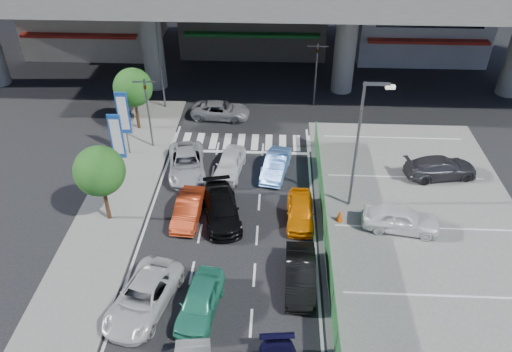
{
  "coord_description": "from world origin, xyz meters",
  "views": [
    {
      "loc": [
        2.52,
        -17.81,
        18.71
      ],
      "look_at": [
        1.42,
        5.6,
        2.22
      ],
      "focal_mm": 35.0,
      "sensor_mm": 36.0,
      "label": 1
    }
  ],
  "objects_px": {
    "tree_near": "(100,171)",
    "sedan_black_mid": "(221,208)",
    "taxi_orange_right": "(300,211)",
    "taxi_teal_mid": "(200,301)",
    "parked_sedan_white": "(401,219)",
    "traffic_light_left": "(146,97)",
    "hatch_black_mid_right": "(300,274)",
    "sedan_white_mid_left": "(143,297)",
    "crossing_wagon_silver": "(221,110)",
    "traffic_light_right": "(317,60)",
    "kei_truck_front_right": "(276,165)",
    "street_lamp_right": "(361,137)",
    "signboard_far": "(124,115)",
    "taxi_orange_left": "(188,209)",
    "sedan_white_front_mid": "(230,164)",
    "signboard_near": "(117,138)",
    "traffic_cone": "(340,215)",
    "tree_far": "(133,88)",
    "parked_sedan_dgrey": "(441,168)",
    "street_lamp_left": "(161,51)",
    "wagon_silver_front_left": "(187,163)"
  },
  "relations": [
    {
      "from": "wagon_silver_front_left",
      "to": "crossing_wagon_silver",
      "type": "relative_size",
      "value": 1.1
    },
    {
      "from": "traffic_light_left",
      "to": "signboard_far",
      "type": "xyz_separation_m",
      "value": [
        -1.4,
        -1.01,
        -0.87
      ]
    },
    {
      "from": "street_lamp_right",
      "to": "parked_sedan_dgrey",
      "type": "xyz_separation_m",
      "value": [
        5.98,
        3.2,
        -4.03
      ]
    },
    {
      "from": "sedan_white_mid_left",
      "to": "crossing_wagon_silver",
      "type": "distance_m",
      "value": 18.95
    },
    {
      "from": "sedan_white_mid_left",
      "to": "traffic_cone",
      "type": "bearing_deg",
      "value": 48.29
    },
    {
      "from": "tree_far",
      "to": "parked_sedan_dgrey",
      "type": "distance_m",
      "value": 21.78
    },
    {
      "from": "signboard_near",
      "to": "signboard_far",
      "type": "height_order",
      "value": "same"
    },
    {
      "from": "parked_sedan_white",
      "to": "traffic_cone",
      "type": "height_order",
      "value": "parked_sedan_white"
    },
    {
      "from": "traffic_light_right",
      "to": "street_lamp_left",
      "type": "xyz_separation_m",
      "value": [
        -11.83,
        -1.0,
        0.83
      ]
    },
    {
      "from": "traffic_light_right",
      "to": "taxi_orange_right",
      "type": "relative_size",
      "value": 1.36
    },
    {
      "from": "crossing_wagon_silver",
      "to": "sedan_white_front_mid",
      "type": "bearing_deg",
      "value": -165.94
    },
    {
      "from": "traffic_light_left",
      "to": "sedan_white_front_mid",
      "type": "height_order",
      "value": "traffic_light_left"
    },
    {
      "from": "taxi_orange_left",
      "to": "sedan_white_front_mid",
      "type": "height_order",
      "value": "sedan_white_front_mid"
    },
    {
      "from": "signboard_near",
      "to": "parked_sedan_white",
      "type": "distance_m",
      "value": 17.44
    },
    {
      "from": "parked_sedan_white",
      "to": "traffic_light_left",
      "type": "bearing_deg",
      "value": 71.89
    },
    {
      "from": "taxi_orange_left",
      "to": "crossing_wagon_silver",
      "type": "bearing_deg",
      "value": 90.79
    },
    {
      "from": "kei_truck_front_right",
      "to": "parked_sedan_white",
      "type": "bearing_deg",
      "value": -25.65
    },
    {
      "from": "sedan_white_front_mid",
      "to": "tree_far",
      "type": "bearing_deg",
      "value": 151.46
    },
    {
      "from": "street_lamp_right",
      "to": "signboard_far",
      "type": "bearing_deg",
      "value": 161.32
    },
    {
      "from": "crossing_wagon_silver",
      "to": "signboard_near",
      "type": "bearing_deg",
      "value": 151.59
    },
    {
      "from": "crossing_wagon_silver",
      "to": "traffic_cone",
      "type": "height_order",
      "value": "crossing_wagon_silver"
    },
    {
      "from": "tree_near",
      "to": "taxi_teal_mid",
      "type": "distance_m",
      "value": 9.32
    },
    {
      "from": "tree_near",
      "to": "sedan_black_mid",
      "type": "xyz_separation_m",
      "value": [
        6.49,
        0.44,
        -2.7
      ]
    },
    {
      "from": "wagon_silver_front_left",
      "to": "parked_sedan_white",
      "type": "xyz_separation_m",
      "value": [
        12.85,
        -5.12,
        0.1
      ]
    },
    {
      "from": "traffic_cone",
      "to": "traffic_light_left",
      "type": "bearing_deg",
      "value": 148.75
    },
    {
      "from": "taxi_orange_right",
      "to": "taxi_teal_mid",
      "type": "bearing_deg",
      "value": -124.27
    },
    {
      "from": "tree_far",
      "to": "tree_near",
      "type": "bearing_deg",
      "value": -85.64
    },
    {
      "from": "signboard_far",
      "to": "taxi_teal_mid",
      "type": "height_order",
      "value": "signboard_far"
    },
    {
      "from": "tree_near",
      "to": "signboard_near",
      "type": "bearing_deg",
      "value": 92.87
    },
    {
      "from": "sedan_white_front_mid",
      "to": "crossing_wagon_silver",
      "type": "xyz_separation_m",
      "value": [
        -1.39,
        7.5,
        -0.05
      ]
    },
    {
      "from": "sedan_white_mid_left",
      "to": "crossing_wagon_silver",
      "type": "xyz_separation_m",
      "value": [
        1.64,
        18.88,
        -0.06
      ]
    },
    {
      "from": "street_lamp_right",
      "to": "sedan_white_front_mid",
      "type": "xyz_separation_m",
      "value": [
        -7.63,
        3.08,
        -4.09
      ]
    },
    {
      "from": "traffic_cone",
      "to": "wagon_silver_front_left",
      "type": "bearing_deg",
      "value": 154.4
    },
    {
      "from": "signboard_far",
      "to": "kei_truck_front_right",
      "type": "bearing_deg",
      "value": -10.42
    },
    {
      "from": "parked_sedan_white",
      "to": "crossing_wagon_silver",
      "type": "bearing_deg",
      "value": 51.1
    },
    {
      "from": "kei_truck_front_right",
      "to": "street_lamp_right",
      "type": "bearing_deg",
      "value": -23.03
    },
    {
      "from": "hatch_black_mid_right",
      "to": "traffic_light_left",
      "type": "bearing_deg",
      "value": 129.64
    },
    {
      "from": "traffic_light_left",
      "to": "parked_sedan_white",
      "type": "relative_size",
      "value": 1.22
    },
    {
      "from": "hatch_black_mid_right",
      "to": "sedan_black_mid",
      "type": "height_order",
      "value": "same"
    },
    {
      "from": "traffic_light_left",
      "to": "tree_near",
      "type": "relative_size",
      "value": 1.08
    },
    {
      "from": "sedan_black_mid",
      "to": "traffic_cone",
      "type": "bearing_deg",
      "value": -13.23
    },
    {
      "from": "traffic_light_right",
      "to": "hatch_black_mid_right",
      "type": "height_order",
      "value": "traffic_light_right"
    },
    {
      "from": "signboard_near",
      "to": "taxi_teal_mid",
      "type": "distance_m",
      "value": 12.44
    },
    {
      "from": "street_lamp_left",
      "to": "traffic_cone",
      "type": "height_order",
      "value": "street_lamp_left"
    },
    {
      "from": "signboard_near",
      "to": "traffic_cone",
      "type": "xyz_separation_m",
      "value": [
        13.48,
        -3.57,
        -2.61
      ]
    },
    {
      "from": "sedan_white_front_mid",
      "to": "traffic_cone",
      "type": "xyz_separation_m",
      "value": [
        6.74,
        -4.65,
        -0.23
      ]
    },
    {
      "from": "parked_sedan_dgrey",
      "to": "traffic_light_left",
      "type": "bearing_deg",
      "value": 71.82
    },
    {
      "from": "taxi_orange_right",
      "to": "parked_sedan_white",
      "type": "distance_m",
      "value": 5.61
    },
    {
      "from": "taxi_teal_mid",
      "to": "parked_sedan_white",
      "type": "relative_size",
      "value": 0.95
    },
    {
      "from": "parked_sedan_dgrey",
      "to": "sedan_white_front_mid",
      "type": "bearing_deg",
      "value": 80.57
    }
  ]
}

